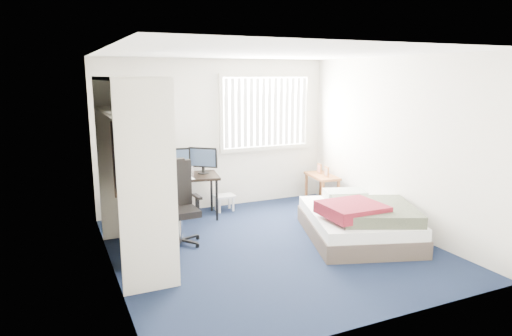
{
  "coord_description": "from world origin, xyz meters",
  "views": [
    {
      "loc": [
        -2.56,
        -5.12,
        2.24
      ],
      "look_at": [
        -0.04,
        0.4,
        1.0
      ],
      "focal_mm": 32.0,
      "sensor_mm": 36.0,
      "label": 1
    }
  ],
  "objects_px": {
    "nightstand": "(322,178)",
    "desk": "(173,173)",
    "office_chair": "(179,211)",
    "bed": "(359,221)"
  },
  "relations": [
    {
      "from": "nightstand",
      "to": "desk",
      "type": "bearing_deg",
      "value": 174.71
    },
    {
      "from": "office_chair",
      "to": "bed",
      "type": "relative_size",
      "value": 0.54
    },
    {
      "from": "office_chair",
      "to": "bed",
      "type": "bearing_deg",
      "value": -21.48
    },
    {
      "from": "office_chair",
      "to": "desk",
      "type": "bearing_deg",
      "value": 78.93
    },
    {
      "from": "desk",
      "to": "bed",
      "type": "xyz_separation_m",
      "value": [
        2.09,
        -1.98,
        -0.47
      ]
    },
    {
      "from": "desk",
      "to": "nightstand",
      "type": "distance_m",
      "value": 2.62
    },
    {
      "from": "desk",
      "to": "bed",
      "type": "height_order",
      "value": "desk"
    },
    {
      "from": "nightstand",
      "to": "bed",
      "type": "bearing_deg",
      "value": -106.16
    },
    {
      "from": "office_chair",
      "to": "nightstand",
      "type": "relative_size",
      "value": 1.45
    },
    {
      "from": "desk",
      "to": "nightstand",
      "type": "xyz_separation_m",
      "value": [
        2.59,
        -0.24,
        -0.28
      ]
    }
  ]
}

